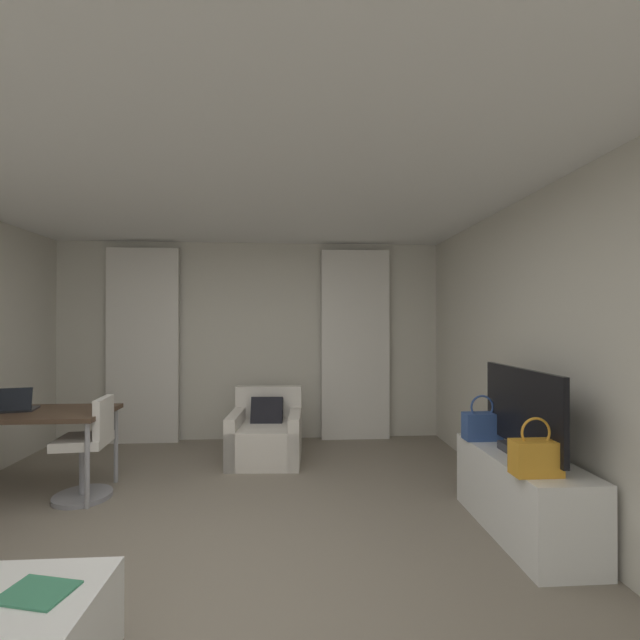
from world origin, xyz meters
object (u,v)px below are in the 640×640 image
laptop (14,406)px  handbag_secondary (536,456)px  armchair (266,436)px  handbag_primary (482,425)px  desk (30,418)px  magazine_open (38,592)px  desk_chair (88,453)px  tv_flatscreen (522,414)px  tv_console (522,494)px

laptop → handbag_secondary: (4.01, -1.34, -0.10)m
armchair → handbag_secondary: 2.89m
armchair → handbag_primary: bearing=-36.5°
desk → handbag_secondary: (3.87, -1.33, 0.01)m
laptop → magazine_open: (1.39, -2.05, -0.40)m
handbag_secondary → desk_chair: bearing=159.4°
armchair → magazine_open: size_ratio=2.60×
armchair → tv_flatscreen: (1.97, -1.79, 0.60)m
magazine_open → tv_console: 2.98m
desk_chair → laptop: (-0.67, 0.08, 0.41)m
magazine_open → handbag_primary: handbag_primary is taller
tv_flatscreen → handbag_primary: bearing=105.2°
laptop → tv_flatscreen: (4.15, -0.93, 0.07)m
desk → laptop: size_ratio=3.67×
desk → laptop: bearing=178.2°
desk_chair → handbag_secondary: handbag_secondary is taller
desk_chair → tv_console: bearing=-13.7°
desk → handbag_secondary: handbag_secondary is taller
desk → tv_console: bearing=-13.0°
handbag_primary → handbag_secondary: (-0.02, -0.81, 0.00)m
armchair → tv_flatscreen: bearing=-42.2°
desk → tv_flatscreen: 4.12m
desk → desk_chair: size_ratio=1.54×
armchair → laptop: bearing=-158.6°
desk_chair → laptop: laptop is taller
tv_flatscreen → handbag_primary: 0.46m
desk_chair → tv_flatscreen: 3.61m
magazine_open → handbag_secondary: bearing=15.3°
handbag_primary → handbag_secondary: bearing=-91.6°
tv_console → handbag_secondary: size_ratio=3.33×
handbag_primary → desk_chair: bearing=172.5°
tv_console → desk: bearing=167.0°
laptop → handbag_secondary: laptop is taller
armchair → handbag_secondary: bearing=-50.0°
desk_chair → magazine_open: desk_chair is taller
tv_flatscreen → handbag_primary: tv_flatscreen is taller
tv_flatscreen → handbag_secondary: (-0.13, -0.40, -0.18)m
desk → laptop: laptop is taller
magazine_open → handbag_primary: size_ratio=0.87×
desk → desk_chair: (0.53, -0.08, -0.30)m
armchair → laptop: size_ratio=2.24×
desk → handbag_primary: handbag_primary is taller
desk → armchair: bearing=22.8°
armchair → desk_chair: size_ratio=0.94×
desk → tv_flatscreen: size_ratio=1.34×
tv_console → tv_flatscreen: 0.58m
handbag_secondary → handbag_primary: bearing=88.4°
magazine_open → handbag_secondary: (2.62, 0.72, 0.29)m
armchair → desk_chair: (-1.50, -0.93, 0.12)m
magazine_open → handbag_primary: bearing=30.1°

